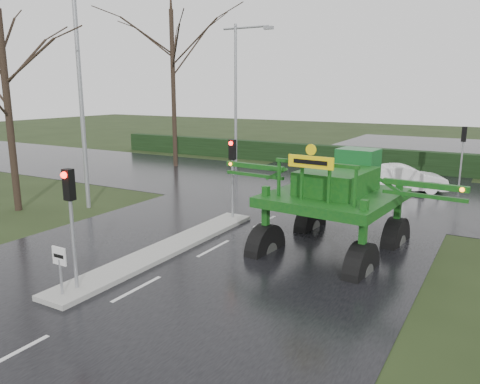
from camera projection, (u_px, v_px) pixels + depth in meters
The scene contains 15 objects.
ground at pixel (137, 289), 13.33m from camera, with size 140.00×140.00×0.00m, color black.
road_main at pixel (284, 212), 21.79m from camera, with size 14.00×80.00×0.02m, color black.
road_cross at pixel (328, 188), 26.86m from camera, with size 80.00×12.00×0.02m, color black.
median_island at pixel (167, 249), 16.48m from camera, with size 1.20×10.00×0.16m, color gray.
hedge_row at pixel (366, 158), 33.47m from camera, with size 44.00×0.90×1.50m, color black.
keep_left_sign at pixel (60, 263), 12.47m from camera, with size 0.50×0.07×1.35m.
traffic_signal_near at pixel (70, 203), 12.55m from camera, with size 0.26×0.33×3.52m.
traffic_signal_mid at pixel (232, 162), 19.74m from camera, with size 0.26×0.33×3.52m.
traffic_signal_far at pixel (463, 143), 26.53m from camera, with size 0.26×0.33×3.52m.
street_light_left_near at pixel (84, 80), 21.11m from camera, with size 3.85×0.30×10.00m.
street_light_left_far at pixel (239, 83), 32.96m from camera, with size 3.85×0.30×10.00m.
tree_left_near at pixel (5, 83), 20.82m from camera, with size 6.30×6.30×10.85m.
tree_left_far at pixel (173, 67), 33.12m from camera, with size 7.70×7.70×13.26m.
crop_sprayer at pixel (270, 186), 16.19m from camera, with size 8.73×5.77×4.89m.
white_sedan at pixel (403, 192), 25.96m from camera, with size 1.58×4.53×1.49m, color white.
Camera 1 is at (8.75, -9.29, 5.59)m, focal length 35.00 mm.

